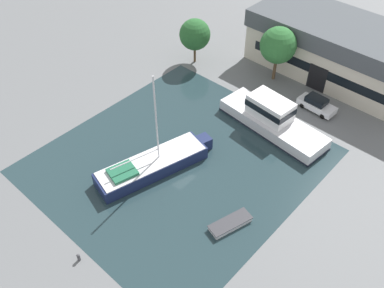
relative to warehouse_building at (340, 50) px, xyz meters
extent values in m
plane|color=slate|center=(-3.84, -25.10, -3.46)|extent=(440.00, 440.00, 0.00)
cube|color=#23383D|center=(-3.84, -25.10, -3.45)|extent=(24.32, 26.21, 0.01)
cube|color=beige|center=(0.00, 0.00, -1.13)|extent=(22.03, 9.99, 4.66)
cube|color=#474C51|center=(0.00, 0.00, 2.28)|extent=(22.70, 10.29, 2.17)
cube|color=black|center=(-0.06, -4.88, -1.83)|extent=(2.40, 0.09, 3.26)
cube|color=black|center=(-0.06, -4.88, -0.90)|extent=(18.63, 0.26, 1.16)
cylinder|color=brown|center=(-5.13, -6.36, -1.89)|extent=(0.39, 0.39, 3.12)
sphere|color=#2D6B33|center=(-5.13, -6.36, 1.33)|extent=(4.44, 4.44, 4.44)
cylinder|color=brown|center=(-15.22, -10.06, -2.21)|extent=(0.31, 0.31, 2.50)
sphere|color=#28602D|center=(-15.22, -10.06, 0.54)|extent=(4.01, 4.01, 4.01)
cube|color=silver|center=(2.17, -8.35, -2.81)|extent=(4.53, 2.08, 0.74)
cube|color=black|center=(2.00, -8.34, -2.12)|extent=(2.40, 1.73, 0.63)
cube|color=black|center=(3.15, -8.41, -2.15)|extent=(0.13, 1.44, 0.50)
cylinder|color=black|center=(3.59, -7.64, -3.16)|extent=(0.61, 0.24, 0.60)
cylinder|color=black|center=(3.49, -9.24, -3.16)|extent=(0.61, 0.24, 0.60)
cylinder|color=black|center=(0.85, -7.46, -3.16)|extent=(0.61, 0.24, 0.60)
cylinder|color=black|center=(0.75, -9.06, -3.16)|extent=(0.61, 0.24, 0.60)
cube|color=#19234C|center=(-4.90, -27.86, -2.78)|extent=(5.85, 11.72, 1.34)
cube|color=#19234C|center=(-3.32, -21.81, -2.78)|extent=(1.65, 1.51, 1.34)
cube|color=silver|center=(-4.90, -27.86, -2.07)|extent=(5.61, 11.25, 0.08)
cylinder|color=silver|center=(-4.69, -27.04, 2.71)|extent=(0.16, 0.16, 9.47)
cylinder|color=silver|center=(-5.33, -29.50, -0.93)|extent=(1.40, 4.95, 0.12)
cube|color=#236647|center=(-5.68, -30.86, -1.88)|extent=(2.72, 2.95, 0.30)
cube|color=silver|center=(0.29, -14.55, -2.75)|extent=(12.83, 5.08, 1.40)
cube|color=black|center=(0.29, -14.55, -3.31)|extent=(12.97, 5.17, 0.18)
cube|color=white|center=(-0.33, -14.49, -0.93)|extent=(5.01, 3.23, 2.24)
cube|color=black|center=(-0.33, -14.49, -0.70)|extent=(5.11, 3.32, 0.72)
cube|color=silver|center=(5.00, -27.86, -3.24)|extent=(2.34, 4.04, 0.42)
cube|color=#333338|center=(5.00, -27.86, -2.99)|extent=(2.46, 4.21, 0.08)
cylinder|color=#47474C|center=(-2.01, -38.93, -3.17)|extent=(0.26, 0.26, 0.57)
sphere|color=#47474C|center=(-2.01, -38.93, -2.81)|extent=(0.28, 0.28, 0.28)
camera|label=1|loc=(17.77, -46.91, 27.50)|focal=40.00mm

